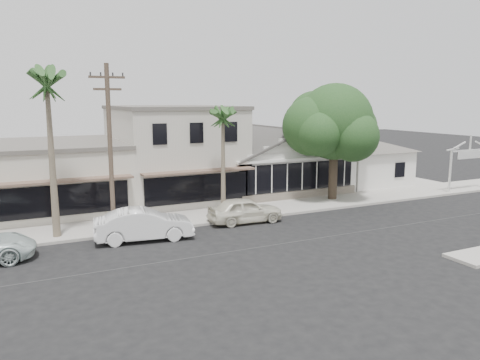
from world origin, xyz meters
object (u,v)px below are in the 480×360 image
car_0 (245,210)px  car_1 (144,224)px  utility_pole (110,146)px  arch_sign (470,152)px  shade_tree (332,124)px

car_0 → car_1: size_ratio=0.88×
utility_pole → car_1: 4.42m
car_0 → car_1: (-6.27, -0.86, 0.07)m
car_0 → utility_pole: bearing=88.6°
arch_sign → car_1: 26.31m
car_1 → shade_tree: shade_tree is taller
arch_sign → utility_pole: bearing=-179.8°
car_0 → arch_sign: bearing=-84.4°
utility_pole → car_1: size_ratio=1.80×
utility_pole → car_0: bearing=-4.9°
arch_sign → shade_tree: bearing=169.0°
utility_pole → car_1: (1.24, -1.51, -3.96)m
car_1 → shade_tree: bearing=-67.7°
arch_sign → car_0: arch_sign is taller
arch_sign → car_1: size_ratio=0.82×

